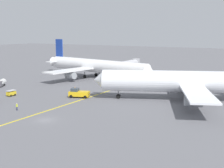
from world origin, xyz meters
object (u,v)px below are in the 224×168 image
at_px(airliner_being_pushed, 184,82).
at_px(gse_fuel_bowser_stubby, 1,83).
at_px(gse_baggage_cart_near_cluster, 11,93).
at_px(airliner_at_gate_left, 96,66).
at_px(ground_crew_wing_walker_right, 17,107).
at_px(pushback_tug, 79,93).
at_px(jet_bridge, 130,63).

height_order(airliner_being_pushed, gse_fuel_bowser_stubby, airliner_being_pushed).
bearing_deg(gse_fuel_bowser_stubby, gse_baggage_cart_near_cluster, -31.19).
relative_size(airliner_at_gate_left, ground_crew_wing_walker_right, 31.08).
bearing_deg(gse_fuel_bowser_stubby, airliner_at_gate_left, 60.31).
distance_m(airliner_at_gate_left, gse_fuel_bowser_stubby, 37.46).
bearing_deg(gse_baggage_cart_near_cluster, pushback_tug, 24.01).
relative_size(gse_fuel_bowser_stubby, gse_baggage_cart_near_cluster, 1.88).
distance_m(gse_baggage_cart_near_cluster, jet_bridge, 64.05).
relative_size(airliner_being_pushed, jet_bridge, 2.61).
bearing_deg(gse_baggage_cart_near_cluster, gse_fuel_bowser_stubby, 148.81).
xyz_separation_m(airliner_at_gate_left, jet_bridge, (5.28, 21.82, -0.71)).
bearing_deg(gse_fuel_bowser_stubby, pushback_tug, -1.45).
relative_size(airliner_being_pushed, ground_crew_wing_walker_right, 27.25).
distance_m(airliner_being_pushed, ground_crew_wing_walker_right, 44.59).
distance_m(pushback_tug, jet_bridge, 56.06).
relative_size(gse_fuel_bowser_stubby, ground_crew_wing_walker_right, 2.94).
bearing_deg(airliner_being_pushed, jet_bridge, 130.71).
bearing_deg(airliner_being_pushed, gse_fuel_bowser_stubby, -170.40).
xyz_separation_m(ground_crew_wing_walker_right, jet_bridge, (-5.36, 74.21, 3.27)).
height_order(gse_fuel_bowser_stubby, gse_baggage_cart_near_cluster, gse_fuel_bowser_stubby).
distance_m(airliner_being_pushed, pushback_tug, 30.13).
bearing_deg(ground_crew_wing_walker_right, jet_bridge, 94.13).
height_order(pushback_tug, ground_crew_wing_walker_right, pushback_tug).
distance_m(airliner_at_gate_left, gse_baggage_cart_near_cluster, 41.89).
xyz_separation_m(airliner_being_pushed, gse_fuel_bowser_stubby, (-61.46, -10.39, -3.90)).
height_order(airliner_being_pushed, pushback_tug, airliner_being_pushed).
bearing_deg(ground_crew_wing_walker_right, gse_fuel_bowser_stubby, 145.52).
height_order(pushback_tug, gse_baggage_cart_near_cluster, pushback_tug).
bearing_deg(jet_bridge, ground_crew_wing_walker_right, -85.87).
xyz_separation_m(pushback_tug, gse_fuel_bowser_stubby, (-33.80, 0.86, 0.06)).
bearing_deg(airliner_at_gate_left, jet_bridge, 76.40).
height_order(pushback_tug, jet_bridge, jet_bridge).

